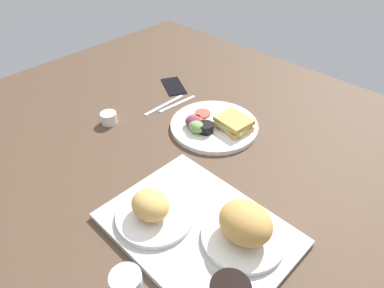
{
  "coord_description": "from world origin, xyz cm",
  "views": [
    {
      "loc": [
        -55.13,
        63.16,
        70.74
      ],
      "look_at": [
        2.0,
        3.0,
        4.0
      ],
      "focal_mm": 32.49,
      "sensor_mm": 36.0,
      "label": 1
    }
  ],
  "objects_px": {
    "plate_with_salad": "(215,125)",
    "cell_phone": "(174,86)",
    "bread_plate_near": "(245,227)",
    "espresso_cup": "(109,118)",
    "fork": "(178,103)",
    "knife": "(164,105)",
    "serving_tray": "(198,229)",
    "bread_plate_far": "(153,210)"
  },
  "relations": [
    {
      "from": "plate_with_salad",
      "to": "cell_phone",
      "type": "bearing_deg",
      "value": -18.91
    },
    {
      "from": "bread_plate_near",
      "to": "cell_phone",
      "type": "distance_m",
      "value": 0.78
    },
    {
      "from": "plate_with_salad",
      "to": "bread_plate_near",
      "type": "bearing_deg",
      "value": 138.93
    },
    {
      "from": "espresso_cup",
      "to": "bread_plate_near",
      "type": "bearing_deg",
      "value": 173.17
    },
    {
      "from": "bread_plate_near",
      "to": "cell_phone",
      "type": "relative_size",
      "value": 1.39
    },
    {
      "from": "espresso_cup",
      "to": "cell_phone",
      "type": "bearing_deg",
      "value": -86.48
    },
    {
      "from": "espresso_cup",
      "to": "fork",
      "type": "height_order",
      "value": "espresso_cup"
    },
    {
      "from": "knife",
      "to": "plate_with_salad",
      "type": "bearing_deg",
      "value": 94.3
    },
    {
      "from": "serving_tray",
      "to": "plate_with_salad",
      "type": "xyz_separation_m",
      "value": [
        0.25,
        -0.35,
        0.01
      ]
    },
    {
      "from": "fork",
      "to": "knife",
      "type": "height_order",
      "value": "same"
    },
    {
      "from": "espresso_cup",
      "to": "cell_phone",
      "type": "relative_size",
      "value": 0.39
    },
    {
      "from": "espresso_cup",
      "to": "cell_phone",
      "type": "xyz_separation_m",
      "value": [
        0.02,
        -0.33,
        -0.02
      ]
    },
    {
      "from": "serving_tray",
      "to": "bread_plate_far",
      "type": "bearing_deg",
      "value": 28.15
    },
    {
      "from": "serving_tray",
      "to": "bread_plate_near",
      "type": "height_order",
      "value": "bread_plate_near"
    },
    {
      "from": "bread_plate_near",
      "to": "fork",
      "type": "bearing_deg",
      "value": -30.56
    },
    {
      "from": "knife",
      "to": "espresso_cup",
      "type": "bearing_deg",
      "value": -14.47
    },
    {
      "from": "plate_with_salad",
      "to": "knife",
      "type": "xyz_separation_m",
      "value": [
        0.24,
        0.02,
        -0.01
      ]
    },
    {
      "from": "plate_with_salad",
      "to": "fork",
      "type": "height_order",
      "value": "plate_with_salad"
    },
    {
      "from": "bread_plate_far",
      "to": "fork",
      "type": "relative_size",
      "value": 1.16
    },
    {
      "from": "plate_with_salad",
      "to": "espresso_cup",
      "type": "bearing_deg",
      "value": 37.78
    },
    {
      "from": "cell_phone",
      "to": "plate_with_salad",
      "type": "bearing_deg",
      "value": -170.42
    },
    {
      "from": "serving_tray",
      "to": "knife",
      "type": "height_order",
      "value": "serving_tray"
    },
    {
      "from": "bread_plate_near",
      "to": "cell_phone",
      "type": "bearing_deg",
      "value": -31.84
    },
    {
      "from": "fork",
      "to": "espresso_cup",
      "type": "bearing_deg",
      "value": -13.43
    },
    {
      "from": "bread_plate_near",
      "to": "fork",
      "type": "relative_size",
      "value": 1.17
    },
    {
      "from": "espresso_cup",
      "to": "knife",
      "type": "xyz_separation_m",
      "value": [
        -0.06,
        -0.21,
        -0.02
      ]
    },
    {
      "from": "plate_with_salad",
      "to": "espresso_cup",
      "type": "xyz_separation_m",
      "value": [
        0.29,
        0.23,
        0.0
      ]
    },
    {
      "from": "fork",
      "to": "bread_plate_near",
      "type": "bearing_deg",
      "value": 64.95
    },
    {
      "from": "fork",
      "to": "knife",
      "type": "distance_m",
      "value": 0.05
    },
    {
      "from": "fork",
      "to": "knife",
      "type": "bearing_deg",
      "value": -31.35
    },
    {
      "from": "cell_phone",
      "to": "serving_tray",
      "type": "bearing_deg",
      "value": 169.1
    },
    {
      "from": "bread_plate_far",
      "to": "plate_with_salad",
      "type": "bearing_deg",
      "value": -70.3
    },
    {
      "from": "espresso_cup",
      "to": "cell_phone",
      "type": "height_order",
      "value": "espresso_cup"
    },
    {
      "from": "bread_plate_far",
      "to": "fork",
      "type": "height_order",
      "value": "bread_plate_far"
    },
    {
      "from": "espresso_cup",
      "to": "knife",
      "type": "bearing_deg",
      "value": -104.91
    },
    {
      "from": "plate_with_salad",
      "to": "cell_phone",
      "type": "xyz_separation_m",
      "value": [
        0.31,
        -0.11,
        -0.01
      ]
    },
    {
      "from": "plate_with_salad",
      "to": "espresso_cup",
      "type": "height_order",
      "value": "plate_with_salad"
    },
    {
      "from": "serving_tray",
      "to": "knife",
      "type": "distance_m",
      "value": 0.59
    },
    {
      "from": "fork",
      "to": "knife",
      "type": "relative_size",
      "value": 0.89
    },
    {
      "from": "plate_with_salad",
      "to": "knife",
      "type": "relative_size",
      "value": 1.58
    },
    {
      "from": "bread_plate_near",
      "to": "plate_with_salad",
      "type": "bearing_deg",
      "value": -41.07
    },
    {
      "from": "bread_plate_far",
      "to": "cell_phone",
      "type": "xyz_separation_m",
      "value": [
        0.46,
        -0.52,
        -0.04
      ]
    }
  ]
}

